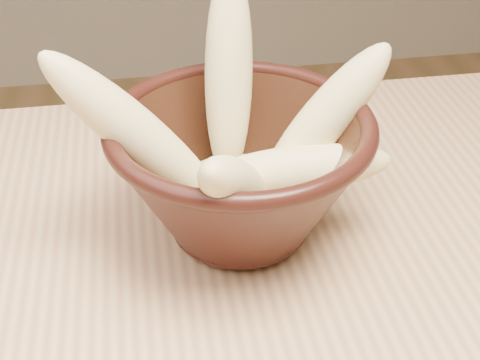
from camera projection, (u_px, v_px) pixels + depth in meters
name	position (u px, v px, depth m)	size (l,w,h in m)	color
bowl	(240.00, 170.00, 0.54)	(0.21, 0.21, 0.12)	black
milk_puddle	(240.00, 198.00, 0.55)	(0.12, 0.12, 0.02)	beige
banana_upright	(229.00, 74.00, 0.54)	(0.04, 0.04, 0.18)	#EDCF8C
banana_left	(136.00, 133.00, 0.50)	(0.04, 0.04, 0.18)	#EDCF8C
banana_right	(325.00, 118.00, 0.54)	(0.04, 0.04, 0.15)	#EDCF8C
banana_across	(296.00, 170.00, 0.53)	(0.04, 0.04, 0.15)	#EDCF8C
banana_front	(235.00, 187.00, 0.48)	(0.04, 0.04, 0.14)	#EDCF8C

